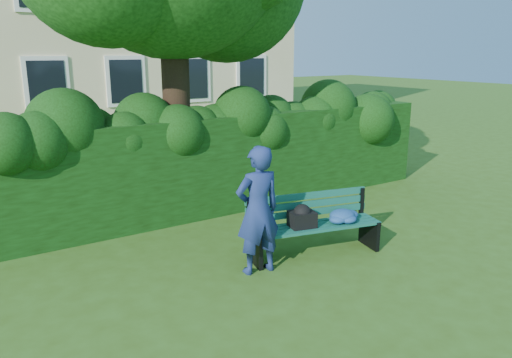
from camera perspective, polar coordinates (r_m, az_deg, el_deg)
ground at (r=7.88m, az=2.43°, el=-7.62°), size 80.00×80.00×0.00m
hedge at (r=9.40m, az=-5.40°, el=1.75°), size 10.00×1.00×1.80m
park_bench at (r=7.49m, az=7.13°, el=-4.84°), size 2.06×0.99×0.89m
man_reading at (r=6.69m, az=0.22°, el=-3.60°), size 0.68×0.48×1.77m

